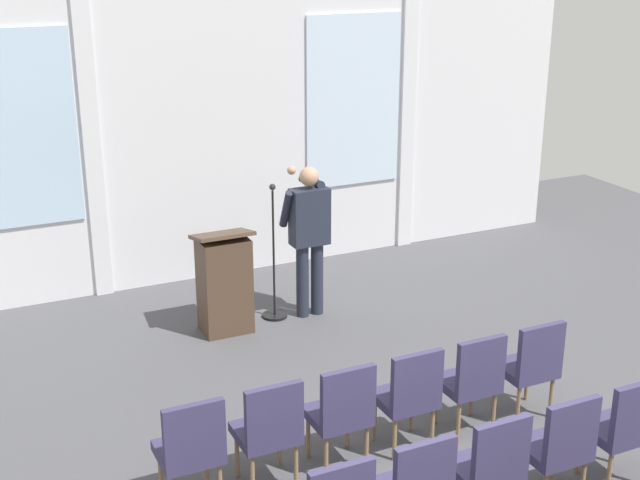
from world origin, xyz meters
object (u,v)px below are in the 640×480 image
Objects in this scene: chair_r0_c5 at (531,363)px; chair_r1_c3 at (490,464)px; speaker at (309,230)px; chair_r0_c2 at (342,409)px; lectern at (224,283)px; chair_r0_c4 at (472,377)px; chair_r1_c4 at (559,443)px; mic_stand at (274,289)px; chair_r0_c3 at (409,393)px; chair_r1_c5 at (624,424)px; chair_r0_c1 at (269,427)px; chair_r0_c0 at (191,446)px.

chair_r1_c3 is at bearing -137.81° from chair_r0_c5.
speaker is at bearing 84.17° from chair_r1_c3.
lectern is at bearing 89.48° from chair_r0_c2.
chair_r0_c4 is 1.12m from chair_r1_c4.
chair_r0_c2 is (-1.03, -2.87, -0.47)m from speaker.
chair_r0_c2 and chair_r0_c5 have the same top height.
chair_r0_c3 is (-0.02, -2.96, 0.20)m from mic_stand.
chair_r1_c4 is 1.00× the size of chair_r1_c5.
mic_stand is 3.22m from chair_r0_c1.
chair_r0_c5 is at bearing 90.00° from chair_r1_c5.
mic_stand is 1.65× the size of chair_r1_c4.
chair_r0_c0 is 1.00× the size of chair_r0_c2.
chair_r0_c2 is (0.62, 0.00, 0.00)m from chair_r0_c1.
chair_r0_c3 is 1.00× the size of chair_r1_c5.
chair_r0_c4 is at bearing 0.00° from chair_r0_c3.
chair_r0_c4 is at bearing -67.06° from lectern.
chair_r0_c2 is (-0.03, -2.86, -0.02)m from lectern.
chair_r1_c5 is (1.24, -1.12, 0.00)m from chair_r0_c3.
chair_r1_c5 is (2.47, -1.12, 0.00)m from chair_r0_c1.
chair_r1_c4 is (-0.62, -1.12, 0.00)m from chair_r0_c5.
chair_r0_c3 is 1.00× the size of chair_r0_c4.
chair_r0_c4 is 1.28m from chair_r1_c3.
chair_r0_c1 is (-1.26, -2.96, 0.20)m from mic_stand.
chair_r0_c1 is (0.62, 0.00, 0.00)m from chair_r0_c0.
speaker is 1.83× the size of chair_r1_c3.
chair_r0_c0 is 1.00× the size of chair_r1_c3.
chair_r0_c5 and chair_r1_c3 have the same top height.
chair_r0_c5 is 1.28m from chair_r1_c4.
lectern reaches higher than chair_r1_c5.
chair_r1_c3 and chair_r1_c5 have the same top height.
chair_r0_c0 is 2.72m from chair_r1_c4.
chair_r1_c3 is (-0.41, -4.00, -0.47)m from speaker.
chair_r1_c4 is at bearing -86.98° from speaker.
chair_r0_c0 and chair_r0_c4 have the same top height.
speaker is at bearing 60.21° from chair_r0_c1.
chair_r0_c0 is at bearing 180.00° from chair_r0_c3.
chair_r1_c4 is (1.86, -1.12, 0.00)m from chair_r0_c1.
chair_r0_c5 and chair_r1_c4 have the same top height.
chair_r0_c1 is 2.47m from chair_r0_c5.
lectern reaches higher than chair_r0_c2.
chair_r0_c3 and chair_r1_c3 have the same top height.
chair_r0_c3 is at bearing -78.30° from lectern.
chair_r0_c4 is at bearing 0.00° from chair_r0_c0.
chair_r0_c0 and chair_r1_c4 have the same top height.
chair_r1_c5 is (1.22, -4.08, 0.20)m from mic_stand.
chair_r1_c3 is at bearing -31.15° from chair_r0_c0.
chair_r0_c5 is 1.00× the size of chair_r1_c4.
chair_r0_c5 is at bearing 0.00° from chair_r0_c4.
mic_stand is (-0.39, 0.09, -0.66)m from speaker.
mic_stand reaches higher than lectern.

